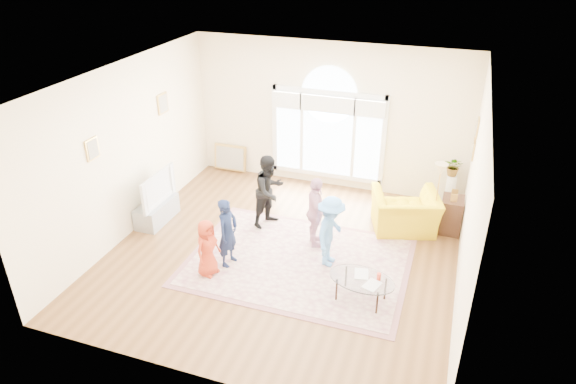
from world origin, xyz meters
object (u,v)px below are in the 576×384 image
(area_rug, at_px, (298,262))
(tv_console, at_px, (157,211))
(television, at_px, (154,188))
(coffee_table, at_px, (362,280))
(armchair, at_px, (405,212))

(area_rug, bearing_deg, tv_console, 171.89)
(area_rug, distance_m, television, 3.21)
(area_rug, xyz_separation_m, tv_console, (-3.10, 0.44, 0.20))
(area_rug, distance_m, tv_console, 3.14)
(tv_console, xyz_separation_m, coffee_table, (4.34, -1.10, 0.19))
(tv_console, xyz_separation_m, armchair, (4.69, 1.25, 0.18))
(tv_console, height_order, armchair, armchair)
(tv_console, bearing_deg, coffee_table, -14.17)
(armchair, bearing_deg, area_rug, 28.80)
(television, xyz_separation_m, coffee_table, (4.33, -1.10, -0.34))
(television, bearing_deg, area_rug, -8.13)
(television, bearing_deg, tv_console, 180.00)
(area_rug, height_order, tv_console, tv_console)
(area_rug, distance_m, coffee_table, 1.46)
(area_rug, relative_size, armchair, 3.01)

